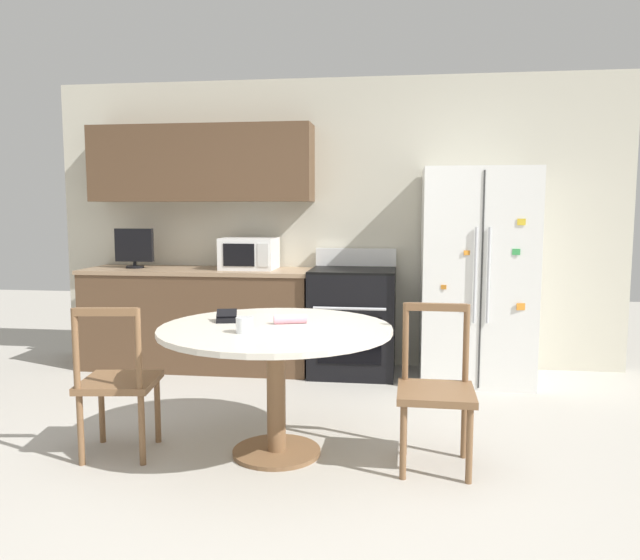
{
  "coord_description": "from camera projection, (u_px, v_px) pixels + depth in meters",
  "views": [
    {
      "loc": [
        0.65,
        -3.08,
        1.45
      ],
      "look_at": [
        0.08,
        1.15,
        0.95
      ],
      "focal_mm": 35.0,
      "sensor_mm": 36.0,
      "label": 1
    }
  ],
  "objects": [
    {
      "name": "microwave",
      "position": [
        249.0,
        253.0,
        5.56
      ],
      "size": [
        0.48,
        0.4,
        0.28
      ],
      "color": "white",
      "rests_on": "kitchen_counter"
    },
    {
      "name": "kitchen_counter",
      "position": [
        199.0,
        318.0,
        5.64
      ],
      "size": [
        2.05,
        0.64,
        0.9
      ],
      "color": "brown",
      "rests_on": "ground_plane"
    },
    {
      "name": "oven_range",
      "position": [
        353.0,
        320.0,
        5.43
      ],
      "size": [
        0.73,
        0.68,
        1.08
      ],
      "color": "black",
      "rests_on": "ground_plane"
    },
    {
      "name": "ground_plane",
      "position": [
        276.0,
        484.0,
        3.28
      ],
      "size": [
        14.0,
        14.0,
        0.0
      ],
      "primitive_type": "plane",
      "color": "#B2ADA3"
    },
    {
      "name": "folded_napkin",
      "position": [
        290.0,
        319.0,
        3.68
      ],
      "size": [
        0.2,
        0.11,
        0.05
      ],
      "color": "pink",
      "rests_on": "dining_table"
    },
    {
      "name": "back_wall",
      "position": [
        300.0,
        208.0,
        5.71
      ],
      "size": [
        5.2,
        0.44,
        2.6
      ],
      "color": "beige",
      "rests_on": "ground_plane"
    },
    {
      "name": "dining_table",
      "position": [
        276.0,
        348.0,
        3.61
      ],
      "size": [
        1.35,
        1.35,
        0.76
      ],
      "color": "beige",
      "rests_on": "ground_plane"
    },
    {
      "name": "wallet",
      "position": [
        227.0,
        317.0,
        3.75
      ],
      "size": [
        0.15,
        0.15,
        0.07
      ],
      "color": "black",
      "rests_on": "dining_table"
    },
    {
      "name": "candle_glass",
      "position": [
        244.0,
        326.0,
        3.41
      ],
      "size": [
        0.09,
        0.09,
        0.09
      ],
      "color": "silver",
      "rests_on": "dining_table"
    },
    {
      "name": "countertop_tv",
      "position": [
        134.0,
        247.0,
        5.65
      ],
      "size": [
        0.35,
        0.16,
        0.36
      ],
      "color": "black",
      "rests_on": "kitchen_counter"
    },
    {
      "name": "dining_chair_left",
      "position": [
        118.0,
        383.0,
        3.62
      ],
      "size": [
        0.47,
        0.47,
        0.9
      ],
      "rotation": [
        0.0,
        0.0,
        6.42
      ],
      "color": "brown",
      "rests_on": "ground_plane"
    },
    {
      "name": "dining_chair_right",
      "position": [
        436.0,
        391.0,
        3.46
      ],
      "size": [
        0.43,
        0.43,
        0.9
      ],
      "rotation": [
        0.0,
        0.0,
        3.13
      ],
      "color": "brown",
      "rests_on": "ground_plane"
    },
    {
      "name": "refrigerator",
      "position": [
        476.0,
        276.0,
        5.18
      ],
      "size": [
        0.9,
        0.78,
        1.77
      ],
      "color": "white",
      "rests_on": "ground_plane"
    }
  ]
}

